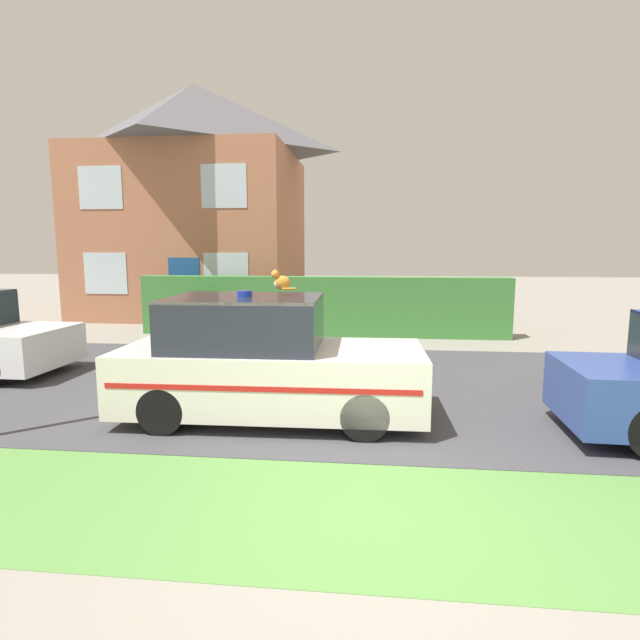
# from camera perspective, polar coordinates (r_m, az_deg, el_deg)

# --- Properties ---
(ground_plane) EXTENTS (80.00, 80.00, 0.00)m
(ground_plane) POSITION_cam_1_polar(r_m,az_deg,el_deg) (4.67, 5.58, -22.44)
(ground_plane) COLOR gray
(road_strip) EXTENTS (28.00, 6.42, 0.01)m
(road_strip) POSITION_cam_1_polar(r_m,az_deg,el_deg) (8.80, 5.85, -7.50)
(road_strip) COLOR #424247
(road_strip) RESTS_ON ground
(lawn_verge) EXTENTS (28.00, 2.11, 0.01)m
(lawn_verge) POSITION_cam_1_polar(r_m,az_deg,el_deg) (4.83, 5.61, -21.28)
(lawn_verge) COLOR #568C42
(lawn_verge) RESTS_ON ground
(garden_hedge) EXTENTS (10.06, 0.52, 1.62)m
(garden_hedge) POSITION_cam_1_polar(r_m,az_deg,el_deg) (13.66, 0.17, 1.58)
(garden_hedge) COLOR #3D7F38
(garden_hedge) RESTS_ON ground
(police_car) EXTENTS (4.22, 1.81, 1.79)m
(police_car) POSITION_cam_1_polar(r_m,az_deg,el_deg) (7.04, -6.36, -4.79)
(police_car) COLOR black
(police_car) RESTS_ON road_strip
(cat) EXTENTS (0.34, 0.22, 0.29)m
(cat) POSITION_cam_1_polar(r_m,az_deg,el_deg) (7.02, -4.54, 4.43)
(cat) COLOR orange
(cat) RESTS_ON police_car
(house_left) EXTENTS (7.45, 6.37, 8.14)m
(house_left) POSITION_cam_1_polar(r_m,az_deg,el_deg) (19.19, -13.97, 13.25)
(house_left) COLOR #A86B4C
(house_left) RESTS_ON ground
(wheelie_bin) EXTENTS (0.77, 0.75, 1.18)m
(wheelie_bin) POSITION_cam_1_polar(r_m,az_deg,el_deg) (13.83, -12.41, 0.57)
(wheelie_bin) COLOR #23662D
(wheelie_bin) RESTS_ON ground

